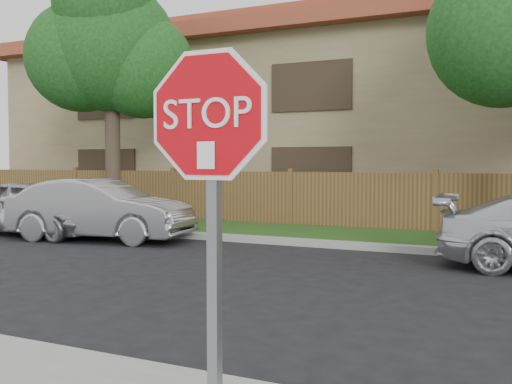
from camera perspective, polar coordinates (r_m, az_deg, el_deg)
The scene contains 9 objects.
ground at distance 5.40m, azimuth -4.57°, elevation -17.65°, with size 90.00×90.00×0.00m, color black.
far_curb at distance 12.89m, azimuth 14.29°, elevation -5.29°, with size 70.00×0.30×0.15m, color gray.
grass_strip at distance 14.50m, azimuth 15.63°, elevation -4.46°, with size 70.00×3.00×0.12m, color #1E4714.
fence at distance 15.99m, azimuth 16.70°, elevation -1.13°, with size 70.00×0.12×1.60m, color #53371D.
apartment_building at distance 21.56m, azimuth 19.25°, elevation 7.10°, with size 35.20×9.20×7.20m.
tree_left at distance 18.39m, azimuth -13.82°, elevation 13.25°, with size 4.80×3.90×7.78m.
stop_sign at distance 3.32m, azimuth -4.40°, elevation 1.77°, with size 1.01×0.13×2.55m.
sedan_far_left at distance 16.21m, azimuth -19.88°, elevation -1.39°, with size 1.72×4.27×1.46m, color #A6A6AA.
sedan_left at distance 14.81m, azimuth -14.69°, elevation -1.65°, with size 1.57×4.50×1.48m, color #9D9DA1.
Camera 1 is at (2.58, -4.35, 1.90)m, focal length 42.00 mm.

